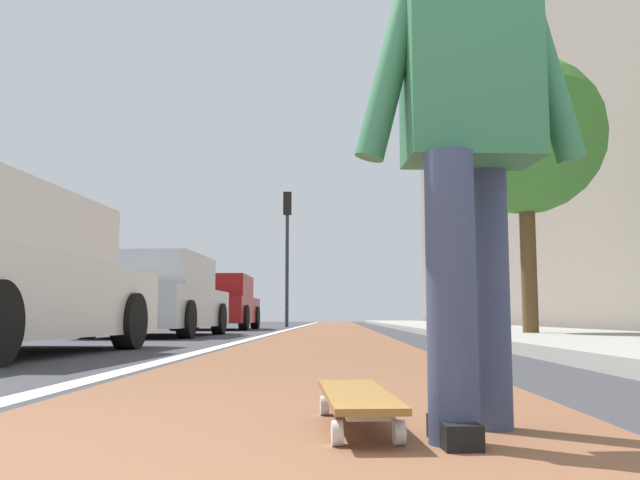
# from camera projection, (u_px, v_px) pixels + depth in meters

# --- Properties ---
(ground_plane) EXTENTS (80.00, 80.00, 0.00)m
(ground_plane) POSITION_uv_depth(u_px,v_px,m) (327.00, 339.00, 10.97)
(ground_plane) COLOR #38383D
(bike_lane_paint) EXTENTS (56.00, 2.12, 0.00)m
(bike_lane_paint) POSITION_uv_depth(u_px,v_px,m) (334.00, 327.00, 24.88)
(bike_lane_paint) COLOR brown
(bike_lane_paint) RESTS_ON ground
(lane_stripe_white) EXTENTS (52.00, 0.16, 0.01)m
(lane_stripe_white) POSITION_uv_depth(u_px,v_px,m) (292.00, 329.00, 20.94)
(lane_stripe_white) COLOR silver
(lane_stripe_white) RESTS_ON ground
(sidewalk_curb) EXTENTS (52.00, 3.20, 0.12)m
(sidewalk_curb) POSITION_uv_depth(u_px,v_px,m) (459.00, 328.00, 18.84)
(sidewalk_curb) COLOR #9E9B93
(sidewalk_curb) RESTS_ON ground
(building_facade) EXTENTS (40.00, 1.20, 11.02)m
(building_facade) POSITION_uv_depth(u_px,v_px,m) (510.00, 161.00, 23.34)
(building_facade) COLOR gray
(building_facade) RESTS_ON ground
(skateboard) EXTENTS (0.85, 0.26, 0.11)m
(skateboard) POSITION_uv_depth(u_px,v_px,m) (357.00, 398.00, 2.21)
(skateboard) COLOR white
(skateboard) RESTS_ON ground
(skater_person) EXTENTS (0.48, 0.72, 1.64)m
(skater_person) POSITION_uv_depth(u_px,v_px,m) (469.00, 125.00, 2.15)
(skater_person) COLOR #384260
(skater_person) RESTS_ON ground
(parked_car_mid) EXTENTS (4.52, 1.93, 1.47)m
(parked_car_mid) POSITION_uv_depth(u_px,v_px,m) (160.00, 297.00, 12.81)
(parked_car_mid) COLOR #B7B7BC
(parked_car_mid) RESTS_ON ground
(parked_car_far) EXTENTS (4.08, 2.02, 1.49)m
(parked_car_far) POSITION_uv_depth(u_px,v_px,m) (218.00, 304.00, 19.39)
(parked_car_far) COLOR maroon
(parked_car_far) RESTS_ON ground
(traffic_light) EXTENTS (0.33, 0.28, 4.72)m
(traffic_light) POSITION_uv_depth(u_px,v_px,m) (287.00, 234.00, 24.51)
(traffic_light) COLOR #2D2D2D
(traffic_light) RESTS_ON ground
(street_tree_mid) EXTENTS (2.42, 2.42, 4.32)m
(street_tree_mid) POSITION_uv_depth(u_px,v_px,m) (525.00, 136.00, 10.70)
(street_tree_mid) COLOR brown
(street_tree_mid) RESTS_ON ground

